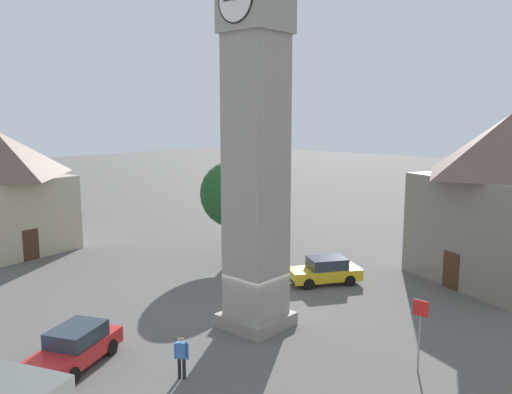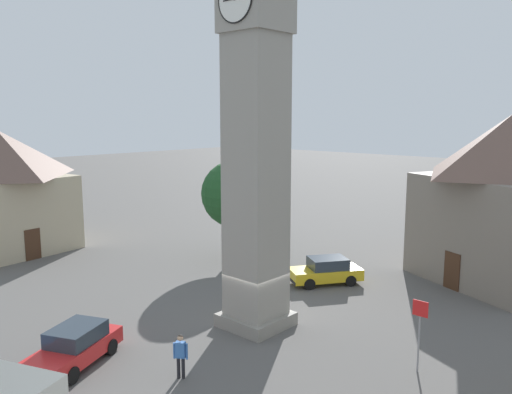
% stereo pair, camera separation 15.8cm
% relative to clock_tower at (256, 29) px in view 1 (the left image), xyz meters
% --- Properties ---
extents(ground_plane, '(200.00, 200.00, 0.00)m').
position_rel_clock_tower_xyz_m(ground_plane, '(-0.00, -0.00, -13.23)').
color(ground_plane, '#565451').
extents(clock_tower, '(3.33, 3.33, 22.56)m').
position_rel_clock_tower_xyz_m(clock_tower, '(0.00, 0.00, 0.00)').
color(clock_tower, gray).
rests_on(clock_tower, ground).
extents(car_silver_kerb, '(3.72, 4.36, 1.53)m').
position_rel_clock_tower_xyz_m(car_silver_kerb, '(1.08, -7.19, -12.47)').
color(car_silver_kerb, gold).
rests_on(car_silver_kerb, ground).
extents(car_red_corner, '(3.21, 4.46, 1.53)m').
position_rel_clock_tower_xyz_m(car_red_corner, '(2.64, 7.56, -12.47)').
color(car_red_corner, red).
rests_on(car_red_corner, ground).
extents(pedestrian, '(0.49, 0.38, 1.69)m').
position_rel_clock_tower_xyz_m(pedestrian, '(-1.23, 5.48, -12.22)').
color(pedestrian, black).
rests_on(pedestrian, ground).
extents(tree, '(4.40, 4.40, 6.73)m').
position_rel_clock_tower_xyz_m(tree, '(8.34, -7.10, -8.73)').
color(tree, brown).
rests_on(tree, ground).
extents(building_corner_back, '(11.02, 11.00, 9.76)m').
position_rel_clock_tower_xyz_m(building_corner_back, '(-6.24, -14.80, -8.24)').
color(building_corner_back, slate).
rests_on(building_corner_back, ground).
extents(road_sign, '(0.60, 0.07, 2.80)m').
position_rel_clock_tower_xyz_m(road_sign, '(-7.47, -0.90, -11.33)').
color(road_sign, gray).
rests_on(road_sign, ground).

